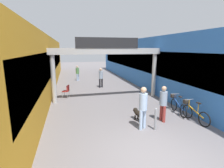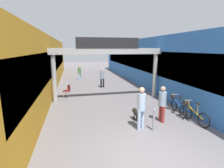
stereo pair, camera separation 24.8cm
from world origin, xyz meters
The scene contains 13 objects.
ground_plane centered at (0.00, 0.00, 0.00)m, with size 80.00×80.00×0.00m, color slate.
storefront_left centered at (-5.09, 11.00, 2.09)m, with size 3.00×26.00×4.18m.
storefront_right centered at (5.09, 11.00, 2.09)m, with size 3.00×26.00×4.18m.
arcade_sign_gateway centered at (0.00, 6.67, 2.84)m, with size 7.40×0.47×4.01m.
pedestrian_with_dog centered at (0.48, 2.04, 1.05)m, with size 0.46×0.46×1.82m.
pedestrian_companion centered at (1.72, 2.57, 0.96)m, with size 0.35×0.39×1.68m.
pedestrian_carrying_crate centered at (0.25, 10.35, 0.96)m, with size 0.45×0.45×1.68m.
pedestrian_elderly_walking centered at (-1.54, 14.18, 0.90)m, with size 0.47×0.47×1.58m.
dog_on_leash centered at (0.66, 2.92, 0.35)m, with size 0.47×0.79×0.55m.
bicycle_orange_nearest centered at (3.12, 2.21, 0.44)m, with size 0.46×1.69×0.98m.
bicycle_blue_second centered at (3.01, 3.31, 0.44)m, with size 0.46×1.68×0.98m.
bollard_post_metal centered at (0.96, 1.83, 0.48)m, with size 0.10×0.10×0.95m.
cafe_chair_red_nearer centered at (-2.63, 7.70, 0.54)m, with size 0.52×0.52×0.89m.
Camera 2 is at (-2.19, -4.37, 3.35)m, focal length 28.00 mm.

